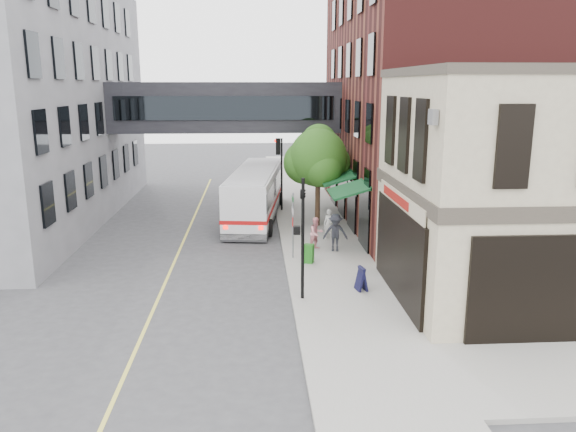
{
  "coord_description": "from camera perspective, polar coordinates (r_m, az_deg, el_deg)",
  "views": [
    {
      "loc": [
        -1.34,
        -17.47,
        7.87
      ],
      "look_at": [
        -0.01,
        3.97,
        2.82
      ],
      "focal_mm": 35.0,
      "sensor_mm": 36.0,
      "label": 1
    }
  ],
  "objects": [
    {
      "name": "brick_building",
      "position": [
        34.4,
        15.99,
        11.26
      ],
      "size": [
        13.76,
        18.0,
        14.0
      ],
      "color": "#4A1817",
      "rests_on": "ground"
    },
    {
      "name": "newspaper_box",
      "position": [
        24.9,
        2.12,
        -3.84
      ],
      "size": [
        0.52,
        0.5,
        0.83
      ],
      "primitive_type": "cube",
      "rotation": [
        0.0,
        0.0,
        -0.37
      ],
      "color": "#1A6316",
      "rests_on": "sidewalk_main"
    },
    {
      "name": "traffic_signal_near",
      "position": [
        20.15,
        1.43,
        -0.81
      ],
      "size": [
        0.44,
        0.22,
        4.6
      ],
      "color": "black",
      "rests_on": "sidewalk_main"
    },
    {
      "name": "pedestrian_b",
      "position": [
        26.86,
        2.88,
        -1.76
      ],
      "size": [
        0.95,
        0.89,
        1.56
      ],
      "primitive_type": "imported",
      "rotation": [
        0.0,
        0.0,
        0.53
      ],
      "color": "pink",
      "rests_on": "sidewalk_main"
    },
    {
      "name": "sidewalk_main",
      "position": [
        32.6,
        2.44,
        -0.62
      ],
      "size": [
        4.0,
        60.0,
        0.15
      ],
      "primitive_type": "cube",
      "color": "gray",
      "rests_on": "ground"
    },
    {
      "name": "pedestrian_a",
      "position": [
        28.7,
        4.19,
        -0.83
      ],
      "size": [
        0.63,
        0.49,
        1.53
      ],
      "primitive_type": "imported",
      "rotation": [
        0.0,
        0.0,
        -0.24
      ],
      "color": "silver",
      "rests_on": "sidewalk_main"
    },
    {
      "name": "corner_building",
      "position": [
        22.34,
        24.04,
        2.65
      ],
      "size": [
        10.19,
        8.12,
        8.45
      ],
      "color": "tan",
      "rests_on": "ground"
    },
    {
      "name": "lane_marking",
      "position": [
        28.81,
        -10.71,
        -2.85
      ],
      "size": [
        0.12,
        40.0,
        0.01
      ],
      "primitive_type": "cube",
      "color": "#D8CC4C",
      "rests_on": "ground"
    },
    {
      "name": "ground",
      "position": [
        19.21,
        0.79,
        -10.96
      ],
      "size": [
        120.0,
        120.0,
        0.0
      ],
      "primitive_type": "plane",
      "color": "#38383A",
      "rests_on": "ground"
    },
    {
      "name": "skyway_bridge",
      "position": [
        35.54,
        -6.33,
        10.94
      ],
      "size": [
        14.0,
        3.18,
        3.0
      ],
      "color": "black",
      "rests_on": "ground"
    },
    {
      "name": "sandwich_board",
      "position": [
        21.79,
        7.47,
        -6.33
      ],
      "size": [
        0.44,
        0.58,
        0.94
      ],
      "primitive_type": "cube",
      "rotation": [
        0.0,
        0.0,
        0.2
      ],
      "color": "black",
      "rests_on": "sidewalk_main"
    },
    {
      "name": "street_tree",
      "position": [
        31.15,
        3.02,
        5.91
      ],
      "size": [
        3.8,
        3.2,
        5.6
      ],
      "color": "#382619",
      "rests_on": "sidewalk_main"
    },
    {
      "name": "street_sign_pole",
      "position": [
        25.24,
        0.49,
        -0.37
      ],
      "size": [
        0.08,
        0.75,
        3.0
      ],
      "color": "gray",
      "rests_on": "sidewalk_main"
    },
    {
      "name": "traffic_signal_far",
      "position": [
        34.81,
        -0.88,
        5.75
      ],
      "size": [
        0.53,
        0.28,
        4.5
      ],
      "color": "black",
      "rests_on": "sidewalk_main"
    },
    {
      "name": "pedestrian_c",
      "position": [
        26.58,
        4.83,
        -1.69
      ],
      "size": [
        1.23,
        0.79,
        1.8
      ],
      "primitive_type": "imported",
      "rotation": [
        0.0,
        0.0,
        -0.11
      ],
      "color": "#21232A",
      "rests_on": "sidewalk_main"
    },
    {
      "name": "bus",
      "position": [
        33.37,
        -3.31,
        2.45
      ],
      "size": [
        3.73,
        11.08,
        2.92
      ],
      "color": "silver",
      "rests_on": "ground"
    }
  ]
}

